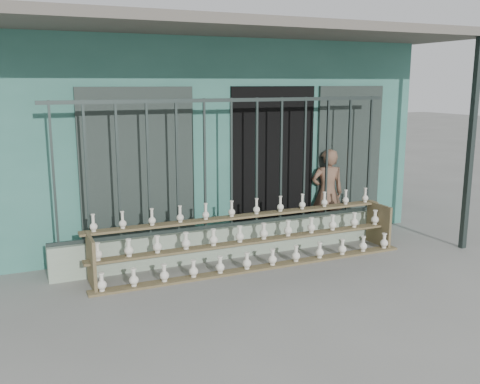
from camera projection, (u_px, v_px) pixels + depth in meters
name	position (u px, v px, depth m)	size (l,w,h in m)	color
ground	(273.00, 287.00, 6.53)	(60.00, 60.00, 0.00)	slate
workshop_building	(170.00, 128.00, 10.00)	(7.40, 6.60, 3.21)	#346F61
parapet_wall	(232.00, 241.00, 7.65)	(5.00, 0.20, 0.45)	#91A48D
security_fence	(231.00, 163.00, 7.43)	(5.00, 0.04, 1.80)	#283330
shelf_rack	(252.00, 238.00, 7.31)	(4.50, 0.68, 0.85)	brown
elderly_woman	(327.00, 193.00, 8.58)	(0.52, 0.34, 1.42)	brown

